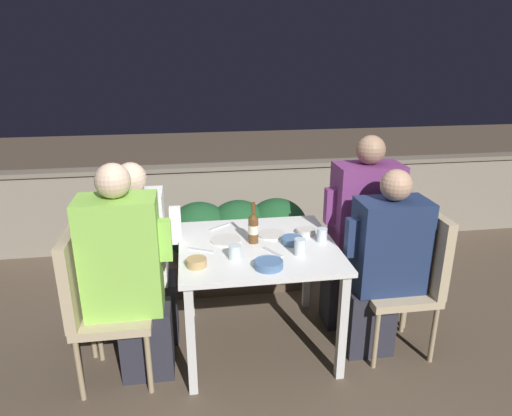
# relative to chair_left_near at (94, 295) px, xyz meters

# --- Properties ---
(ground_plane) EXTENTS (16.00, 16.00, 0.00)m
(ground_plane) POSITION_rel_chair_left_near_xyz_m (0.98, 0.18, -0.56)
(ground_plane) COLOR brown
(parapet_wall) EXTENTS (9.00, 0.18, 0.82)m
(parapet_wall) POSITION_rel_chair_left_near_xyz_m (0.98, 1.87, -0.14)
(parapet_wall) COLOR gray
(parapet_wall) RESTS_ON ground_plane
(dining_table) EXTENTS (0.98, 0.91, 0.73)m
(dining_table) POSITION_rel_chair_left_near_xyz_m (0.98, 0.18, 0.08)
(dining_table) COLOR white
(dining_table) RESTS_ON ground_plane
(planter_hedge) EXTENTS (1.14, 0.47, 0.74)m
(planter_hedge) POSITION_rel_chair_left_near_xyz_m (0.95, 1.00, -0.15)
(planter_hedge) COLOR brown
(planter_hedge) RESTS_ON ground_plane
(chair_left_near) EXTENTS (0.44, 0.44, 0.95)m
(chair_left_near) POSITION_rel_chair_left_near_xyz_m (0.00, 0.00, 0.00)
(chair_left_near) COLOR tan
(chair_left_near) RESTS_ON ground_plane
(person_green_blouse) EXTENTS (0.50, 0.26, 1.33)m
(person_green_blouse) POSITION_rel_chair_left_near_xyz_m (0.20, -0.00, 0.11)
(person_green_blouse) COLOR #282833
(person_green_blouse) RESTS_ON ground_plane
(chair_left_far) EXTENTS (0.44, 0.44, 0.95)m
(chair_left_far) POSITION_rel_chair_left_near_xyz_m (0.05, 0.35, 0.00)
(chair_left_far) COLOR tan
(chair_left_far) RESTS_ON ground_plane
(person_white_polo) EXTENTS (0.47, 0.26, 1.24)m
(person_white_polo) POSITION_rel_chair_left_near_xyz_m (0.26, 0.35, 0.07)
(person_white_polo) COLOR #282833
(person_white_polo) RESTS_ON ground_plane
(chair_right_near) EXTENTS (0.44, 0.44, 0.95)m
(chair_right_near) POSITION_rel_chair_left_near_xyz_m (1.95, 0.01, 0.00)
(chair_right_near) COLOR tan
(chair_right_near) RESTS_ON ground_plane
(person_navy_jumper) EXTENTS (0.50, 0.26, 1.22)m
(person_navy_jumper) POSITION_rel_chair_left_near_xyz_m (1.74, 0.01, 0.06)
(person_navy_jumper) COLOR #282833
(person_navy_jumper) RESTS_ON ground_plane
(chair_right_far) EXTENTS (0.44, 0.44, 0.95)m
(chair_right_far) POSITION_rel_chair_left_near_xyz_m (1.92, 0.35, 0.00)
(chair_right_far) COLOR tan
(chair_right_far) RESTS_ON ground_plane
(person_purple_stripe) EXTENTS (0.50, 0.26, 1.36)m
(person_purple_stripe) POSITION_rel_chair_left_near_xyz_m (1.71, 0.35, 0.13)
(person_purple_stripe) COLOR #282833
(person_purple_stripe) RESTS_ON ground_plane
(beer_bottle) EXTENTS (0.06, 0.06, 0.27)m
(beer_bottle) POSITION_rel_chair_left_near_xyz_m (0.96, 0.22, 0.27)
(beer_bottle) COLOR brown
(beer_bottle) RESTS_ON dining_table
(plate_0) EXTENTS (0.18, 0.18, 0.01)m
(plate_0) POSITION_rel_chair_left_near_xyz_m (1.09, 0.32, 0.18)
(plate_0) COLOR silver
(plate_0) RESTS_ON dining_table
(plate_1) EXTENTS (0.19, 0.19, 0.01)m
(plate_1) POSITION_rel_chair_left_near_xyz_m (0.79, 0.27, 0.18)
(plate_1) COLOR silver
(plate_1) RESTS_ON dining_table
(bowl_0) EXTENTS (0.12, 0.12, 0.05)m
(bowl_0) POSITION_rel_chair_left_near_xyz_m (0.59, -0.06, 0.20)
(bowl_0) COLOR tan
(bowl_0) RESTS_ON dining_table
(bowl_1) EXTENTS (0.13, 0.13, 0.03)m
(bowl_1) POSITION_rel_chair_left_near_xyz_m (1.32, 0.31, 0.19)
(bowl_1) COLOR beige
(bowl_1) RESTS_ON dining_table
(bowl_2) EXTENTS (0.13, 0.13, 0.04)m
(bowl_2) POSITION_rel_chair_left_near_xyz_m (1.20, 0.17, 0.20)
(bowl_2) COLOR #4C709E
(bowl_2) RESTS_ON dining_table
(bowl_3) EXTENTS (0.16, 0.16, 0.04)m
(bowl_3) POSITION_rel_chair_left_near_xyz_m (0.99, -0.14, 0.20)
(bowl_3) COLOR #4C709E
(bowl_3) RESTS_ON dining_table
(glass_cup_0) EXTENTS (0.07, 0.07, 0.10)m
(glass_cup_0) POSITION_rel_chair_left_near_xyz_m (1.20, 0.00, 0.22)
(glass_cup_0) COLOR silver
(glass_cup_0) RESTS_ON dining_table
(glass_cup_1) EXTENTS (0.07, 0.07, 0.09)m
(glass_cup_1) POSITION_rel_chair_left_near_xyz_m (1.39, 0.17, 0.22)
(glass_cup_1) COLOR silver
(glass_cup_1) RESTS_ON dining_table
(glass_cup_2) EXTENTS (0.07, 0.07, 0.08)m
(glass_cup_2) POSITION_rel_chair_left_near_xyz_m (0.82, 0.01, 0.21)
(glass_cup_2) COLOR silver
(glass_cup_2) RESTS_ON dining_table
(fork_0) EXTENTS (0.16, 0.10, 0.01)m
(fork_0) POSITION_rel_chair_left_near_xyz_m (0.62, 0.15, 0.18)
(fork_0) COLOR silver
(fork_0) RESTS_ON dining_table
(fork_1) EXTENTS (0.10, 0.16, 0.01)m
(fork_1) POSITION_rel_chair_left_near_xyz_m (1.05, 0.05, 0.18)
(fork_1) COLOR silver
(fork_1) RESTS_ON dining_table
(fork_2) EXTENTS (0.15, 0.12, 0.01)m
(fork_2) POSITION_rel_chair_left_near_xyz_m (0.76, 0.50, 0.18)
(fork_2) COLOR silver
(fork_2) RESTS_ON dining_table
(potted_plant) EXTENTS (0.39, 0.39, 0.75)m
(potted_plant) POSITION_rel_chair_left_near_xyz_m (2.17, 0.77, -0.10)
(potted_plant) COLOR #9E5638
(potted_plant) RESTS_ON ground_plane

